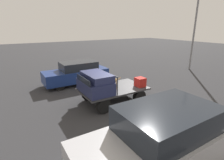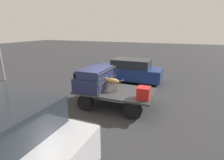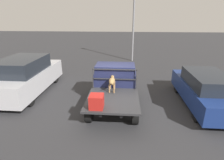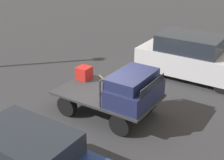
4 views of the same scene
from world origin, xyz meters
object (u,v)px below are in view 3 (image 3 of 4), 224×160
Objects in this scene: cargo_crate at (97,101)px; parked_sedan at (205,89)px; light_pole_near at (134,10)px; flatbed_truck at (114,96)px; dog at (112,80)px; parked_pickup_far at (26,76)px.

parked_sedan reaches higher than cargo_crate.
parked_sedan is 9.57m from light_pole_near.
flatbed_truck is 1.58m from cargo_crate.
dog reaches higher than cargo_crate.
flatbed_truck is 3.16× the size of dog.
light_pole_near is at bearing -6.97° from flatbed_truck.
parked_pickup_far reaches higher than flatbed_truck.
cargo_crate is 5.03m from parked_pickup_far.
parked_sedan is at bearing -160.56° from light_pole_near.
light_pole_near is (7.58, -5.81, 3.40)m from parked_pickup_far.
flatbed_truck is at bearing -108.82° from parked_pickup_far.
cargo_crate is 4.99m from parked_sedan.
parked_pickup_far is (1.13, 4.63, -0.31)m from dog.
flatbed_truck is 0.52× the size of light_pole_near.
light_pole_near is at bearing -40.15° from parked_pickup_far.
dog is 4.18m from parked_sedan.
flatbed_truck is at bearing 173.03° from light_pole_near.
flatbed_truck is 0.79× the size of parked_sedan.
flatbed_truck is 7.15× the size of cargo_crate.
dog is 1.72m from cargo_crate.
cargo_crate is at bearing 168.64° from dog.
cargo_crate is at bearing -126.28° from parked_pickup_far.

